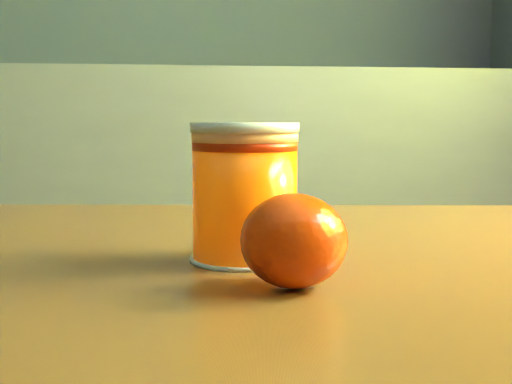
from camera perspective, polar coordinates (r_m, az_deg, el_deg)
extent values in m
cube|color=brown|center=(0.54, 5.86, -7.22)|extent=(1.01, 0.78, 0.04)
cylinder|color=#FF5905|center=(0.52, -0.90, -0.79)|extent=(0.08, 0.08, 0.09)
cylinder|color=#FFA968|center=(0.52, -0.90, 4.42)|extent=(0.08, 0.08, 0.01)
cylinder|color=silver|center=(0.52, -0.91, 5.08)|extent=(0.08, 0.08, 0.00)
ellipsoid|color=red|center=(0.52, -0.85, -2.72)|extent=(0.07, 0.07, 0.05)
ellipsoid|color=red|center=(0.44, 3.04, -3.91)|extent=(0.08, 0.08, 0.06)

